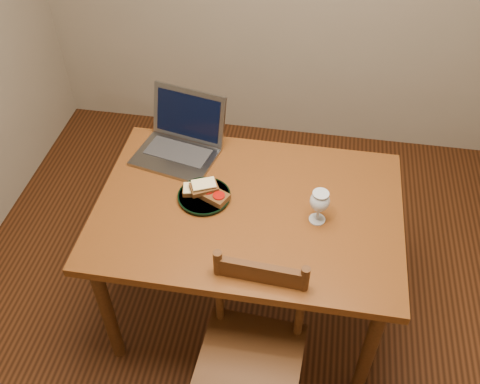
% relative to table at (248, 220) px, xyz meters
% --- Properties ---
extents(floor, '(3.20, 3.20, 0.02)m').
position_rel_table_xyz_m(floor, '(0.06, -0.10, -0.66)').
color(floor, black).
rests_on(floor, ground).
extents(table, '(1.30, 0.90, 0.74)m').
position_rel_table_xyz_m(table, '(0.00, 0.00, 0.00)').
color(table, '#42240B').
rests_on(table, floor).
extents(chair, '(0.43, 0.41, 0.43)m').
position_rel_table_xyz_m(chair, '(0.10, -0.50, -0.19)').
color(chair, '#351E0B').
rests_on(chair, floor).
extents(plate, '(0.23, 0.23, 0.02)m').
position_rel_table_xyz_m(plate, '(-0.20, 0.02, 0.10)').
color(plate, black).
rests_on(plate, table).
extents(sandwich_cheese, '(0.12, 0.08, 0.03)m').
position_rel_table_xyz_m(sandwich_cheese, '(-0.23, 0.03, 0.12)').
color(sandwich_cheese, '#381E0C').
rests_on(sandwich_cheese, plate).
extents(sandwich_tomato, '(0.15, 0.12, 0.04)m').
position_rel_table_xyz_m(sandwich_tomato, '(-0.15, 0.01, 0.13)').
color(sandwich_tomato, '#381E0C').
rests_on(sandwich_tomato, plate).
extents(sandwich_top, '(0.13, 0.11, 0.04)m').
position_rel_table_xyz_m(sandwich_top, '(-0.20, 0.02, 0.15)').
color(sandwich_top, '#381E0C').
rests_on(sandwich_top, plate).
extents(milk_glass, '(0.08, 0.08, 0.16)m').
position_rel_table_xyz_m(milk_glass, '(0.29, -0.03, 0.16)').
color(milk_glass, white).
rests_on(milk_glass, table).
extents(laptop, '(0.43, 0.40, 0.26)m').
position_rel_table_xyz_m(laptop, '(-0.37, 0.33, 0.16)').
color(laptop, slate).
rests_on(laptop, table).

